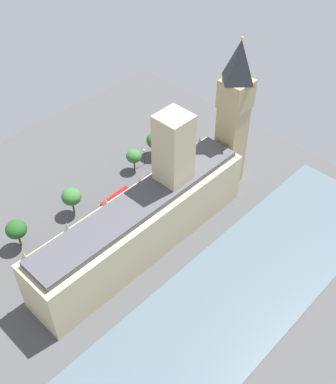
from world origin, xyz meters
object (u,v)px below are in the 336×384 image
object	(u,v)px
car_black_by_river_gate	(147,191)
plane_tree_corner	(156,140)
car_dark_green_opposite_hall	(49,257)
car_blue_kerbside	(158,179)
plane_tree_midblock	(134,156)
double_decker_bus_near_tower	(116,201)
car_silver_under_trees	(89,225)
pedestrian_leading	(99,238)
clock_tower	(234,114)
street_lamp_slot_10	(144,154)
parliament_building	(146,218)
plane_tree_trailing	(71,197)
plane_tree_far_end	(16,229)

from	to	relation	value
car_black_by_river_gate	plane_tree_corner	bearing A→B (deg)	124.51
car_dark_green_opposite_hall	plane_tree_corner	distance (m)	53.88
car_blue_kerbside	car_dark_green_opposite_hall	world-z (taller)	same
plane_tree_midblock	plane_tree_corner	distance (m)	10.65
double_decker_bus_near_tower	car_silver_under_trees	xyz separation A→B (m)	(-0.18, 10.94, -1.75)
car_blue_kerbside	pedestrian_leading	size ratio (longest dim) A/B	2.96
clock_tower	pedestrian_leading	world-z (taller)	clock_tower
street_lamp_slot_10	plane_tree_midblock	bearing A→B (deg)	81.87
car_black_by_river_gate	car_silver_under_trees	distance (m)	21.91
parliament_building	street_lamp_slot_10	bearing A→B (deg)	-42.96
clock_tower	double_decker_bus_near_tower	size ratio (longest dim) A/B	4.56
clock_tower	car_blue_kerbside	bearing A→B (deg)	46.12
clock_tower	plane_tree_trailing	bearing A→B (deg)	61.53
car_black_by_river_gate	plane_tree_corner	xyz separation A→B (m)	(11.52, -15.62, 5.12)
pedestrian_leading	street_lamp_slot_10	size ratio (longest dim) A/B	0.24
clock_tower	plane_tree_midblock	distance (m)	35.89
plane_tree_far_end	plane_tree_midblock	distance (m)	44.45
clock_tower	plane_tree_far_end	world-z (taller)	clock_tower
pedestrian_leading	plane_tree_midblock	xyz separation A→B (m)	(15.32, -28.00, 4.90)
clock_tower	street_lamp_slot_10	xyz separation A→B (m)	(24.37, 13.08, -20.49)
plane_tree_trailing	car_silver_under_trees	bearing A→B (deg)	175.05
car_blue_kerbside	car_black_by_river_gate	world-z (taller)	same
plane_tree_trailing	plane_tree_corner	size ratio (longest dim) A/B	1.01
car_dark_green_opposite_hall	plane_tree_trailing	distance (m)	19.10
car_blue_kerbside	car_silver_under_trees	bearing A→B (deg)	85.15
parliament_building	plane_tree_trailing	xyz separation A→B (m)	(24.10, 6.81, -3.43)
parliament_building	street_lamp_slot_10	world-z (taller)	parliament_building
parliament_building	car_silver_under_trees	size ratio (longest dim) A/B	15.95
plane_tree_trailing	plane_tree_midblock	distance (m)	26.20
plane_tree_corner	street_lamp_slot_10	size ratio (longest dim) A/B	1.38
plane_tree_trailing	street_lamp_slot_10	size ratio (longest dim) A/B	1.40
parliament_building	plane_tree_corner	xyz separation A→B (m)	(25.95, -29.96, -3.90)
car_blue_kerbside	double_decker_bus_near_tower	distance (m)	17.26
clock_tower	plane_tree_trailing	size ratio (longest dim) A/B	5.38
car_black_by_river_gate	car_dark_green_opposite_hall	world-z (taller)	same
car_dark_green_opposite_hall	street_lamp_slot_10	world-z (taller)	street_lamp_slot_10
clock_tower	car_black_by_river_gate	xyz separation A→B (m)	(13.76, 22.06, -24.08)
pedestrian_leading	plane_tree_midblock	size ratio (longest dim) A/B	0.20
plane_tree_midblock	street_lamp_slot_10	distance (m)	4.18
plane_tree_trailing	plane_tree_midblock	world-z (taller)	plane_tree_trailing
parliament_building	street_lamp_slot_10	xyz separation A→B (m)	(25.04, -23.32, -5.44)
parliament_building	pedestrian_leading	size ratio (longest dim) A/B	43.67
parliament_building	car_blue_kerbside	bearing A→B (deg)	-52.46
car_blue_kerbside	street_lamp_slot_10	xyz separation A→B (m)	(9.19, -2.70, 3.59)
plane_tree_far_end	plane_tree_midblock	size ratio (longest dim) A/B	1.17
car_dark_green_opposite_hall	plane_tree_midblock	world-z (taller)	plane_tree_midblock
car_silver_under_trees	pedestrian_leading	xyz separation A→B (m)	(-5.96, 1.18, -0.19)
parliament_building	double_decker_bus_near_tower	xyz separation A→B (m)	(16.43, -3.45, -7.28)
double_decker_bus_near_tower	plane_tree_midblock	distance (m)	18.58
car_blue_kerbside	plane_tree_trailing	distance (m)	29.18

